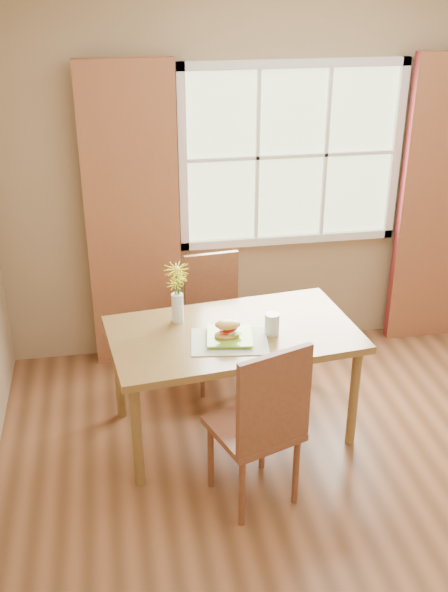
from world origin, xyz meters
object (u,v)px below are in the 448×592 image
object	(u,v)px
chair_near	(263,421)
chair_far	(215,314)
croissant_sandwich	(228,329)
water_glass	(272,324)
dining_table	(233,342)
flower_vase	(177,286)

from	to	relation	value
chair_near	chair_far	size ratio (longest dim) A/B	1.11
chair_near	croissant_sandwich	distance (m)	0.65
chair_far	water_glass	bearing A→B (deg)	-77.64
croissant_sandwich	water_glass	size ratio (longest dim) A/B	1.22
dining_table	water_glass	size ratio (longest dim) A/B	11.84
chair_far	croissant_sandwich	world-z (taller)	chair_far
water_glass	flower_vase	xyz separation A→B (m)	(-0.54, 0.26, 0.18)
croissant_sandwich	water_glass	world-z (taller)	croissant_sandwich
chair_far	croissant_sandwich	xyz separation A→B (m)	(-0.05, -0.75, 0.29)
chair_near	flower_vase	size ratio (longest dim) A/B	2.71
chair_near	water_glass	bearing A→B (deg)	53.39
dining_table	chair_far	distance (m)	0.66
chair_near	croissant_sandwich	world-z (taller)	chair_near
water_glass	chair_far	bearing A→B (deg)	107.90
water_glass	flower_vase	bearing A→B (deg)	154.47
croissant_sandwich	water_glass	distance (m)	0.28
croissant_sandwich	flower_vase	distance (m)	0.43
croissant_sandwich	flower_vase	xyz separation A→B (m)	(-0.26, 0.30, 0.16)
dining_table	chair_near	distance (m)	0.71
chair_near	flower_vase	world-z (taller)	flower_vase
chair_near	croissant_sandwich	xyz separation A→B (m)	(-0.08, 0.59, 0.24)
chair_near	croissant_sandwich	size ratio (longest dim) A/B	6.37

